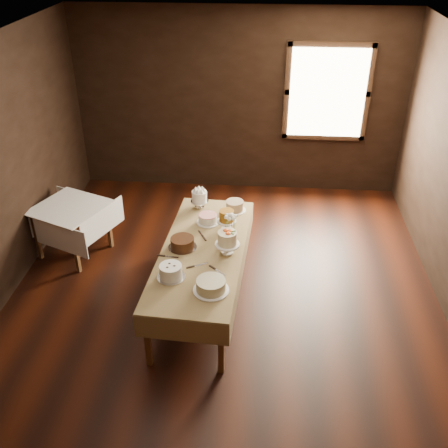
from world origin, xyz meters
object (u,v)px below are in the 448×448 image
(cake_chocolate, at_px, (182,243))
(cake_server_b, at_px, (220,272))
(cake_lattice, at_px, (208,219))
(display_table, at_px, (203,253))
(cake_server_a, at_px, (201,264))
(side_table, at_px, (70,212))
(cake_flowers, at_px, (227,244))
(cake_server_c, at_px, (201,234))
(cake_caramel, at_px, (227,221))
(cake_speckled, at_px, (235,206))
(cake_cream, at_px, (211,286))
(cake_swirl, at_px, (171,272))
(cake_meringue, at_px, (200,200))
(cake_server_e, at_px, (172,257))
(flower_vase, at_px, (230,236))

(cake_chocolate, height_order, cake_server_b, cake_chocolate)
(cake_lattice, xyz_separation_m, cake_server_b, (0.23, -0.98, -0.04))
(display_table, height_order, cake_chocolate, cake_chocolate)
(cake_server_a, height_order, cake_server_b, same)
(side_table, xyz_separation_m, cake_flowers, (2.07, -0.88, 0.21))
(display_table, relative_size, cake_server_c, 9.72)
(cake_caramel, xyz_separation_m, cake_chocolate, (-0.45, -0.43, -0.05))
(cake_speckled, relative_size, cake_server_b, 1.15)
(cake_caramel, height_order, cake_cream, cake_caramel)
(cake_swirl, bearing_deg, cake_server_c, 76.64)
(cake_server_c, bearing_deg, cake_meringue, -19.11)
(cake_flowers, relative_size, cake_server_b, 1.20)
(side_table, bearing_deg, cake_lattice, -8.61)
(side_table, height_order, cake_server_e, cake_server_e)
(cake_cream, relative_size, flower_vase, 2.75)
(cake_server_c, height_order, flower_vase, flower_vase)
(cake_server_a, xyz_separation_m, cake_server_e, (-0.33, 0.11, 0.00))
(cake_speckled, height_order, cake_swirl, cake_swirl)
(cake_server_e, bearing_deg, cake_server_b, -17.59)
(cake_swirl, bearing_deg, cake_cream, -22.35)
(cake_meringue, relative_size, cake_swirl, 0.81)
(cake_caramel, distance_m, flower_vase, 0.25)
(cake_chocolate, bearing_deg, cake_lattice, 68.27)
(cake_meringue, bearing_deg, cake_speckled, -5.19)
(cake_caramel, relative_size, cake_cream, 0.73)
(cake_meringue, relative_size, flower_vase, 1.84)
(side_table, bearing_deg, cake_server_a, -31.78)
(cake_flowers, xyz_separation_m, cake_swirl, (-0.53, -0.49, -0.05))
(side_table, distance_m, cake_flowers, 2.26)
(cake_cream, relative_size, cake_server_e, 1.49)
(cake_server_b, height_order, flower_vase, flower_vase)
(cake_server_c, bearing_deg, cake_caramel, -93.85)
(cake_lattice, relative_size, cake_flowers, 0.99)
(cake_server_e, bearing_deg, display_table, 34.31)
(cake_speckled, xyz_separation_m, cake_server_a, (-0.28, -1.17, -0.06))
(cake_caramel, bearing_deg, cake_meringue, 127.74)
(cake_cream, xyz_separation_m, flower_vase, (0.12, 0.91, 0.01))
(cake_server_c, height_order, cake_server_e, same)
(cake_cream, height_order, cake_server_a, cake_cream)
(cake_meringue, relative_size, cake_server_a, 0.99)
(cake_meringue, height_order, cake_flowers, cake_flowers)
(cake_chocolate, height_order, cake_server_c, cake_chocolate)
(cake_caramel, bearing_deg, cake_swirl, -116.67)
(cake_server_c, bearing_deg, cake_speckled, -59.12)
(cake_caramel, xyz_separation_m, cake_server_a, (-0.21, -0.73, -0.11))
(cake_server_a, height_order, flower_vase, flower_vase)
(cake_server_e, bearing_deg, cake_meringue, 87.05)
(cake_chocolate, xyz_separation_m, cake_server_c, (0.17, 0.30, -0.06))
(cake_server_c, bearing_deg, display_table, 163.12)
(cake_meringue, relative_size, cake_chocolate, 0.75)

